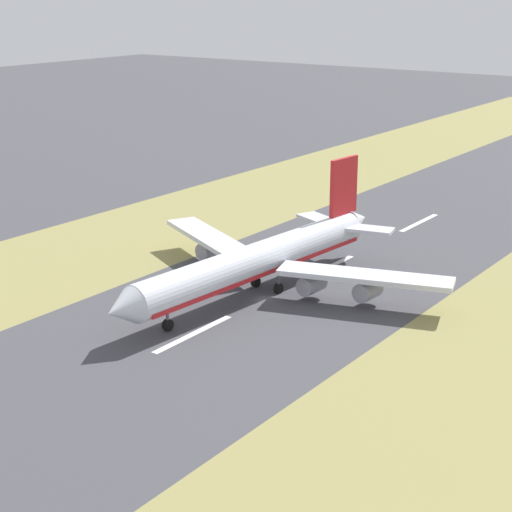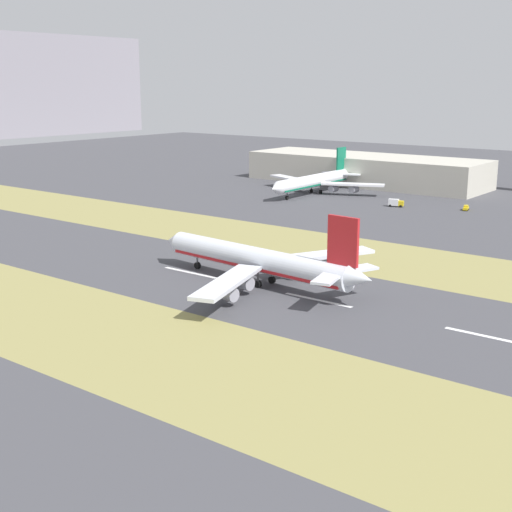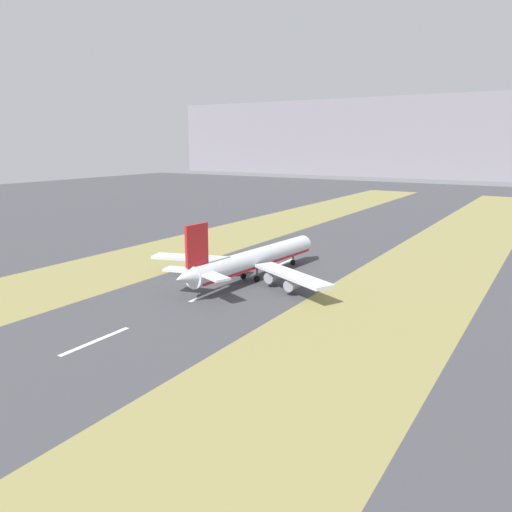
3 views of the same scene
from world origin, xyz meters
TOP-DOWN VIEW (x-y plane):
  - ground_plane at (0.00, 0.00)m, footprint 800.00×800.00m
  - grass_median_west at (-45.00, 0.00)m, footprint 40.00×600.00m
  - grass_median_east at (45.00, 0.00)m, footprint 40.00×600.00m
  - centreline_dash_near at (0.00, -61.08)m, footprint 1.20×18.00m
  - centreline_dash_mid at (0.00, -21.08)m, footprint 1.20×18.00m
  - centreline_dash_far at (0.00, 18.92)m, footprint 1.20×18.00m
  - airplane_main_jet at (2.33, -2.98)m, footprint 63.94×67.22m
  - mountain_ridge at (0.00, 520.00)m, footprint 800.00×120.00m

SIDE VIEW (x-z plane):
  - ground_plane at x=0.00m, z-range 0.00..0.00m
  - grass_median_west at x=-45.00m, z-range 0.00..0.01m
  - grass_median_east at x=45.00m, z-range 0.00..0.01m
  - centreline_dash_near at x=0.00m, z-range 0.00..0.01m
  - centreline_dash_mid at x=0.00m, z-range 0.00..0.01m
  - centreline_dash_far at x=0.00m, z-range 0.00..0.01m
  - airplane_main_jet at x=2.33m, z-range -4.08..16.12m
  - mountain_ridge at x=0.00m, z-range 0.00..92.82m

